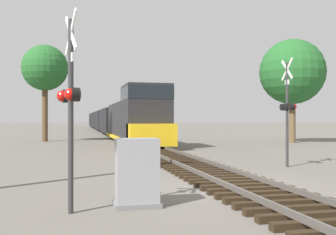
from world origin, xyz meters
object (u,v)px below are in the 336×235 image
at_px(freight_train, 107,120).
at_px(tree_mid_background, 45,69).
at_px(relay_cabinet, 137,173).
at_px(tree_far_right, 292,72).
at_px(crossing_signal_near, 70,100).
at_px(crossing_signal_far, 288,108).

bearing_deg(freight_train, tree_mid_background, -106.02).
bearing_deg(relay_cabinet, tree_far_right, 51.94).
bearing_deg(crossing_signal_near, tree_far_right, 124.89).
distance_m(tree_far_right, tree_mid_background, 22.33).
xyz_separation_m(freight_train, relay_cabinet, (-3.40, -55.07, -1.05)).
xyz_separation_m(freight_train, crossing_signal_far, (4.13, -48.92, 0.72)).
height_order(crossing_signal_near, tree_mid_background, tree_mid_background).
distance_m(freight_train, tree_mid_background, 27.99).
bearing_deg(crossing_signal_far, relay_cabinet, 129.76).
relative_size(freight_train, crossing_signal_near, 18.71).
relative_size(crossing_signal_far, relay_cabinet, 2.89).
distance_m(relay_cabinet, tree_far_right, 28.17).
xyz_separation_m(relay_cabinet, tree_mid_background, (-4.21, 28.58, 5.92)).
bearing_deg(tree_mid_background, freight_train, 73.98).
bearing_deg(tree_far_right, crossing_signal_near, -130.10).
height_order(crossing_signal_far, tree_mid_background, tree_mid_background).
bearing_deg(freight_train, crossing_signal_far, -85.18).
bearing_deg(crossing_signal_far, crossing_signal_near, 125.94).
bearing_deg(relay_cabinet, tree_mid_background, 98.38).
height_order(crossing_signal_near, tree_far_right, tree_far_right).
xyz_separation_m(crossing_signal_near, tree_mid_background, (-2.67, 28.88, 4.23)).
relative_size(crossing_signal_near, tree_far_right, 0.49).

